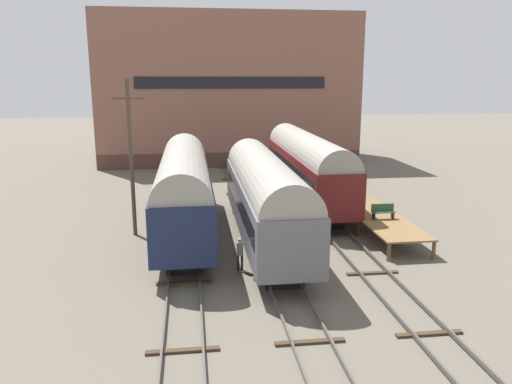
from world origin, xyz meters
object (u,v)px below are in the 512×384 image
train_car_grey (265,195)px  bench (383,211)px  train_car_maroon (307,164)px  utility_pole (131,157)px  person_worker (240,251)px  train_car_navy (184,186)px

train_car_grey → bench: bearing=4.7°
train_car_grey → train_car_maroon: size_ratio=0.90×
utility_pole → person_worker: bearing=-48.7°
train_car_maroon → bench: bearing=-72.6°
train_car_grey → utility_pole: (-7.63, 2.75, 1.92)m
train_car_navy → train_car_grey: size_ratio=1.03×
train_car_navy → train_car_maroon: 11.40m
person_worker → train_car_maroon: bearing=64.0°
train_car_maroon → person_worker: 14.73m
train_car_grey → utility_pole: 8.33m
person_worker → train_car_grey: bearing=64.6°
train_car_navy → train_car_grey: 5.21m
train_car_maroon → utility_pole: (-12.21, -6.51, 1.82)m
person_worker → utility_pole: bearing=131.3°
train_car_grey → person_worker: (-1.83, -3.85, -1.92)m
train_car_navy → utility_pole: 3.57m
bench → utility_pole: bearing=171.8°
train_car_grey → person_worker: 4.68m
train_car_maroon → train_car_navy: bearing=-143.5°
bench → train_car_navy: bearing=171.0°
train_car_navy → utility_pole: (-3.05, 0.28, 1.84)m
train_car_navy → bench: size_ratio=11.91×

